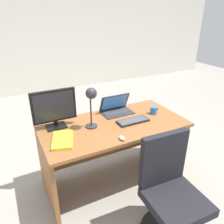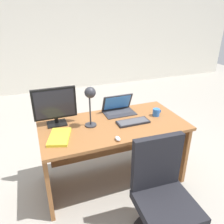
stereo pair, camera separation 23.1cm
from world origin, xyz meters
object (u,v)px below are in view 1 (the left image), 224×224
coffee_mug (154,110)px  desk (112,140)px  keyboard (133,121)px  monitor (54,107)px  mouse (122,138)px  book (63,140)px  laptop (116,107)px  desk_lamp (91,99)px  office_chair (171,199)px

coffee_mug → desk: bearing=175.7°
desk → keyboard: bearing=-27.7°
keyboard → monitor: bearing=161.1°
mouse → book: size_ratio=0.22×
keyboard → coffee_mug: size_ratio=3.43×
keyboard → mouse: size_ratio=4.49×
laptop → mouse: 0.63m
book → desk: bearing=14.0°
desk → coffee_mug: coffee_mug is taller
mouse → coffee_mug: (0.61, 0.33, 0.03)m
desk_lamp → coffee_mug: bearing=-0.7°
book → desk_lamp: bearing=18.3°
laptop → keyboard: 0.32m
monitor → mouse: (0.48, -0.52, -0.20)m
office_chair → monitor: bearing=123.8°
book → monitor: bearing=86.6°
laptop → desk_lamp: bearing=-148.8°
laptop → keyboard: size_ratio=1.02×
desk → mouse: size_ratio=19.67×
desk → desk_lamp: (-0.23, -0.03, 0.55)m
office_chair → laptop: bearing=88.1°
mouse → office_chair: 0.67m
desk → desk_lamp: 0.60m
desk → office_chair: bearing=-81.8°
monitor → book: bearing=-93.4°
desk → book: (-0.58, -0.14, 0.25)m
laptop → office_chair: size_ratio=0.38×
keyboard → office_chair: size_ratio=0.37×
monitor → keyboard: 0.83m
office_chair → desk_lamp: bearing=113.2°
monitor → office_chair: (0.68, -1.02, -0.59)m
desk_lamp → book: desk_lamp is taller
monitor → office_chair: monitor is taller
desk → desk_lamp: size_ratio=3.56×
desk → mouse: bearing=-102.1°
laptop → coffee_mug: 0.44m
keyboard → book: 0.78m
book → office_chair: bearing=-46.0°
mouse → keyboard: bearing=42.8°
desk_lamp → book: bearing=-161.7°
book → office_chair: size_ratio=0.38×
monitor → laptop: monitor is taller
keyboard → laptop: bearing=97.9°
desk → monitor: monitor is taller
desk → coffee_mug: 0.60m
laptop → book: bearing=-154.5°
keyboard → desk_lamp: (-0.44, 0.08, 0.31)m
laptop → desk_lamp: desk_lamp is taller
desk_lamp → desk: bearing=7.4°
laptop → monitor: bearing=-175.6°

